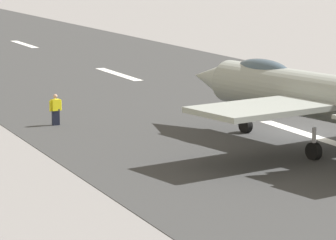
% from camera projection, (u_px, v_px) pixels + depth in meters
% --- Properties ---
extents(ground_plane, '(400.00, 400.00, 0.00)m').
position_uv_depth(ground_plane, '(301.00, 133.00, 46.07)').
color(ground_plane, gray).
extents(runway_strip, '(240.00, 26.00, 0.02)m').
position_uv_depth(runway_strip, '(302.00, 133.00, 46.05)').
color(runway_strip, '#353637').
rests_on(runway_strip, ground).
extents(fighter_jet, '(16.74, 13.94, 5.71)m').
position_uv_depth(fighter_jet, '(311.00, 93.00, 42.05)').
color(fighter_jet, gray).
rests_on(fighter_jet, ground).
extents(crew_person, '(0.36, 0.69, 1.63)m').
position_uv_depth(crew_person, '(56.00, 110.00, 47.98)').
color(crew_person, '#1E2338').
rests_on(crew_person, ground).
extents(marker_cone_far, '(0.44, 0.44, 0.55)m').
position_uv_depth(marker_cone_far, '(281.00, 68.00, 70.23)').
color(marker_cone_far, orange).
rests_on(marker_cone_far, ground).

